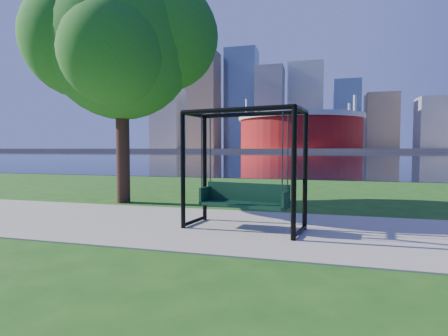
% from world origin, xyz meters
% --- Properties ---
extents(ground, '(900.00, 900.00, 0.00)m').
position_xyz_m(ground, '(0.00, 0.00, 0.00)').
color(ground, '#1E5114').
rests_on(ground, ground).
extents(path, '(120.00, 4.00, 0.03)m').
position_xyz_m(path, '(0.00, -0.50, 0.01)').
color(path, '#9E937F').
rests_on(path, ground).
extents(river, '(900.00, 180.00, 0.02)m').
position_xyz_m(river, '(0.00, 102.00, 0.01)').
color(river, black).
rests_on(river, ground).
extents(far_bank, '(900.00, 228.00, 2.00)m').
position_xyz_m(far_bank, '(0.00, 306.00, 1.00)').
color(far_bank, '#937F60').
rests_on(far_bank, ground).
extents(stadium, '(83.00, 83.00, 32.00)m').
position_xyz_m(stadium, '(-10.00, 235.00, 14.23)').
color(stadium, maroon).
rests_on(stadium, far_bank).
extents(skyline, '(392.00, 66.00, 96.50)m').
position_xyz_m(skyline, '(-4.27, 319.39, 35.89)').
color(skyline, gray).
rests_on(skyline, far_bank).
extents(swing, '(2.62, 1.48, 2.53)m').
position_xyz_m(swing, '(0.36, -0.57, 1.22)').
color(swing, black).
rests_on(swing, ground).
extents(park_tree, '(5.87, 5.30, 7.28)m').
position_xyz_m(park_tree, '(-4.20, 2.21, 5.06)').
color(park_tree, black).
rests_on(park_tree, ground).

